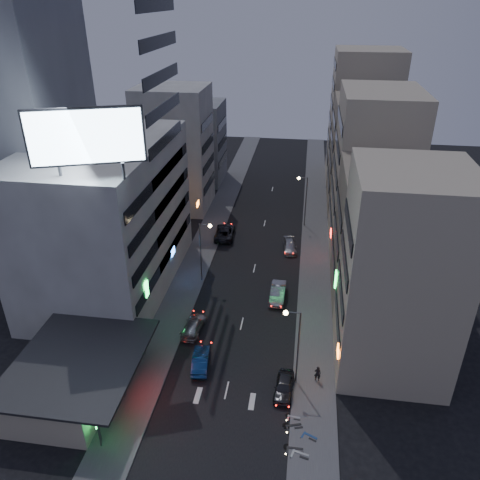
% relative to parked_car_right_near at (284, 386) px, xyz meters
% --- Properties ---
extents(ground, '(180.00, 180.00, 0.00)m').
position_rel_parked_car_right_near_xyz_m(ground, '(-5.26, -4.54, -0.71)').
color(ground, black).
rests_on(ground, ground).
extents(sidewalk_left, '(4.00, 120.00, 0.12)m').
position_rel_parked_car_right_near_xyz_m(sidewalk_left, '(-13.26, 25.46, -0.65)').
color(sidewalk_left, '#4C4C4F').
rests_on(sidewalk_left, ground).
extents(sidewalk_right, '(4.00, 120.00, 0.12)m').
position_rel_parked_car_right_near_xyz_m(sidewalk_right, '(2.74, 25.46, -0.65)').
color(sidewalk_right, '#4C4C4F').
rests_on(sidewalk_right, ground).
extents(food_court, '(11.00, 13.00, 3.88)m').
position_rel_parked_car_right_near_xyz_m(food_court, '(-19.16, -2.54, 1.28)').
color(food_court, '#B0A48A').
rests_on(food_court, ground).
extents(white_building, '(14.00, 24.00, 18.00)m').
position_rel_parked_car_right_near_xyz_m(white_building, '(-22.26, 15.46, 8.29)').
color(white_building, beige).
rests_on(white_building, ground).
extents(grey_tower, '(10.00, 14.00, 34.00)m').
position_rel_parked_car_right_near_xyz_m(grey_tower, '(-31.26, 18.46, 16.29)').
color(grey_tower, gray).
rests_on(grey_tower, ground).
extents(shophouse_near, '(10.00, 11.00, 20.00)m').
position_rel_parked_car_right_near_xyz_m(shophouse_near, '(9.74, 5.96, 9.29)').
color(shophouse_near, '#B0A48A').
rests_on(shophouse_near, ground).
extents(shophouse_mid, '(11.00, 12.00, 16.00)m').
position_rel_parked_car_right_near_xyz_m(shophouse_mid, '(10.24, 17.46, 7.29)').
color(shophouse_mid, gray).
rests_on(shophouse_mid, ground).
extents(shophouse_far, '(10.00, 14.00, 22.00)m').
position_rel_parked_car_right_near_xyz_m(shophouse_far, '(9.74, 30.46, 10.29)').
color(shophouse_far, '#B0A48A').
rests_on(shophouse_far, ground).
extents(far_left_a, '(11.00, 10.00, 20.00)m').
position_rel_parked_car_right_near_xyz_m(far_left_a, '(-20.76, 40.46, 9.29)').
color(far_left_a, beige).
rests_on(far_left_a, ground).
extents(far_left_b, '(12.00, 10.00, 15.00)m').
position_rel_parked_car_right_near_xyz_m(far_left_b, '(-21.26, 53.46, 6.79)').
color(far_left_b, gray).
rests_on(far_left_b, ground).
extents(far_right_a, '(11.00, 12.00, 18.00)m').
position_rel_parked_car_right_near_xyz_m(far_right_a, '(10.24, 45.46, 8.29)').
color(far_right_a, gray).
rests_on(far_right_a, ground).
extents(far_right_b, '(12.00, 12.00, 24.00)m').
position_rel_parked_car_right_near_xyz_m(far_right_b, '(10.74, 59.46, 11.29)').
color(far_right_b, '#B0A48A').
rests_on(far_right_b, ground).
extents(billboard, '(9.52, 3.75, 6.20)m').
position_rel_parked_car_right_near_xyz_m(billboard, '(-18.25, 5.43, 20.95)').
color(billboard, '#595B60').
rests_on(billboard, white_building).
extents(street_lamp_right_near, '(1.60, 0.44, 8.02)m').
position_rel_parked_car_right_near_xyz_m(street_lamp_right_near, '(0.64, 1.46, 4.66)').
color(street_lamp_right_near, '#595B60').
rests_on(street_lamp_right_near, sidewalk_right).
extents(street_lamp_left, '(1.60, 0.44, 8.02)m').
position_rel_parked_car_right_near_xyz_m(street_lamp_left, '(-11.17, 17.46, 4.66)').
color(street_lamp_left, '#595B60').
rests_on(street_lamp_left, sidewalk_left).
extents(street_lamp_right_far, '(1.60, 0.44, 8.02)m').
position_rel_parked_car_right_near_xyz_m(street_lamp_right_far, '(0.64, 35.46, 4.66)').
color(street_lamp_right_far, '#595B60').
rests_on(street_lamp_right_far, sidewalk_right).
extents(parked_car_right_near, '(1.95, 4.26, 1.41)m').
position_rel_parked_car_right_near_xyz_m(parked_car_right_near, '(0.00, 0.00, 0.00)').
color(parked_car_right_near, '#2B2C31').
rests_on(parked_car_right_near, ground).
extents(parked_car_right_mid, '(1.79, 4.91, 1.61)m').
position_rel_parked_car_right_near_xyz_m(parked_car_right_mid, '(-1.67, 14.91, 0.10)').
color(parked_car_right_mid, '#A8A9B0').
rests_on(parked_car_right_mid, ground).
extents(parked_car_left, '(3.13, 6.11, 1.65)m').
position_rel_parked_car_right_near_xyz_m(parked_car_left, '(-10.77, 29.90, 0.12)').
color(parked_car_left, '#27262B').
rests_on(parked_car_left, ground).
extents(parked_car_right_far, '(2.33, 4.62, 1.29)m').
position_rel_parked_car_right_near_xyz_m(parked_car_right_far, '(-0.85, 27.06, -0.06)').
color(parked_car_right_far, '#9D9FA5').
rests_on(parked_car_right_far, ground).
extents(road_car_blue, '(2.11, 4.60, 1.46)m').
position_rel_parked_car_right_near_xyz_m(road_car_blue, '(-8.32, 2.27, 0.02)').
color(road_car_blue, navy).
rests_on(road_car_blue, ground).
extents(road_car_silver, '(2.19, 4.84, 1.38)m').
position_rel_parked_car_right_near_xyz_m(road_car_silver, '(-10.26, 7.46, -0.02)').
color(road_car_silver, '#929699').
rests_on(road_car_silver, ground).
extents(person, '(0.62, 0.42, 1.67)m').
position_rel_parked_car_right_near_xyz_m(person, '(3.01, 1.83, 0.25)').
color(person, black).
rests_on(person, sidewalk_right).
extents(scooter_black_a, '(0.68, 2.00, 1.22)m').
position_rel_parked_car_right_near_xyz_m(scooter_black_a, '(1.95, -5.89, 0.02)').
color(scooter_black_a, black).
rests_on(scooter_black_a, sidewalk_right).
extents(scooter_silver_a, '(1.16, 2.14, 1.24)m').
position_rel_parked_car_right_near_xyz_m(scooter_silver_a, '(2.45, -6.45, 0.03)').
color(scooter_silver_a, '#96989D').
rests_on(scooter_silver_a, sidewalk_right).
extents(scooter_blue, '(1.31, 1.93, 1.13)m').
position_rel_parked_car_right_near_xyz_m(scooter_blue, '(3.11, -4.76, -0.02)').
color(scooter_blue, navy).
rests_on(scooter_blue, sidewalk_right).
extents(scooter_black_b, '(1.24, 2.13, 1.23)m').
position_rel_parked_car_right_near_xyz_m(scooter_black_b, '(1.68, -3.42, 0.03)').
color(scooter_black_b, black).
rests_on(scooter_black_b, sidewalk_right).
extents(scooter_silver_b, '(0.68, 1.67, 1.00)m').
position_rel_parked_car_right_near_xyz_m(scooter_silver_b, '(1.62, -2.78, -0.09)').
color(scooter_silver_b, '#919298').
rests_on(scooter_silver_b, sidewalk_right).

